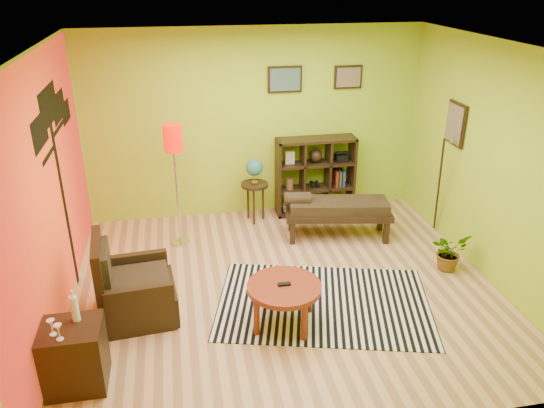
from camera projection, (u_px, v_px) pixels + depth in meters
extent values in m
plane|color=tan|center=(284.00, 287.00, 6.39)|extent=(5.00, 5.00, 0.00)
cube|color=#A1CC26|center=(254.00, 124.00, 7.84)|extent=(5.00, 0.04, 2.80)
cube|color=#A1CC26|center=(350.00, 291.00, 3.80)|extent=(5.00, 0.04, 2.80)
cube|color=#A1CC26|center=(46.00, 195.00, 5.40)|extent=(0.04, 4.50, 2.80)
cube|color=#A1CC26|center=(493.00, 165.00, 6.24)|extent=(0.04, 4.50, 2.80)
cube|color=white|center=(287.00, 47.00, 5.25)|extent=(5.00, 4.50, 0.04)
cube|color=#FF4718|center=(48.00, 195.00, 5.40)|extent=(0.01, 4.45, 2.75)
cube|color=black|center=(65.00, 205.00, 6.04)|extent=(0.01, 0.14, 2.10)
cube|color=black|center=(40.00, 132.00, 5.19)|extent=(0.01, 0.65, 0.32)
cube|color=black|center=(48.00, 106.00, 5.63)|extent=(0.01, 0.85, 0.40)
cube|color=black|center=(59.00, 107.00, 6.13)|extent=(0.01, 0.70, 0.32)
cube|color=black|center=(66.00, 112.00, 6.50)|extent=(0.01, 0.50, 0.26)
cube|color=black|center=(285.00, 79.00, 7.62)|extent=(0.50, 0.03, 0.38)
cube|color=slate|center=(285.00, 80.00, 7.60)|extent=(0.44, 0.01, 0.32)
cube|color=black|center=(348.00, 77.00, 7.78)|extent=(0.42, 0.03, 0.34)
cube|color=#8A765E|center=(349.00, 77.00, 7.76)|extent=(0.36, 0.01, 0.28)
cube|color=black|center=(456.00, 124.00, 6.94)|extent=(0.03, 0.44, 0.56)
cube|color=#8A765E|center=(454.00, 124.00, 6.93)|extent=(0.01, 0.38, 0.50)
cylinder|color=black|center=(439.00, 186.00, 7.27)|extent=(0.23, 0.34, 1.46)
cone|color=silver|center=(452.00, 137.00, 6.84)|extent=(0.08, 0.09, 0.16)
cube|color=silver|center=(324.00, 303.00, 6.08)|extent=(2.72, 2.13, 0.01)
cylinder|color=maroon|center=(284.00, 287.00, 5.56)|extent=(0.79, 0.79, 0.06)
cylinder|color=maroon|center=(310.00, 296.00, 5.84)|extent=(0.06, 0.06, 0.43)
cylinder|color=maroon|center=(265.00, 291.00, 5.92)|extent=(0.06, 0.06, 0.43)
cylinder|color=maroon|center=(304.00, 323.00, 5.40)|extent=(0.06, 0.06, 0.43)
cylinder|color=maroon|center=(257.00, 318.00, 5.48)|extent=(0.06, 0.06, 0.43)
cube|color=black|center=(284.00, 284.00, 5.54)|extent=(0.14, 0.06, 0.02)
cube|color=black|center=(140.00, 300.00, 5.83)|extent=(0.84, 0.83, 0.35)
cube|color=black|center=(101.00, 281.00, 5.61)|extent=(0.16, 0.76, 0.97)
cube|color=black|center=(141.00, 311.00, 5.46)|extent=(0.71, 0.15, 0.57)
cube|color=black|center=(137.00, 275.00, 6.10)|extent=(0.71, 0.15, 0.57)
cube|color=#F0BB70|center=(140.00, 282.00, 5.73)|extent=(0.67, 0.66, 0.12)
cube|color=#F0BB70|center=(106.00, 266.00, 5.55)|extent=(0.13, 0.57, 0.44)
cube|color=black|center=(75.00, 356.00, 4.79)|extent=(0.53, 0.48, 0.63)
cylinder|color=white|center=(75.00, 309.00, 4.71)|extent=(0.07, 0.07, 0.25)
cylinder|color=white|center=(72.00, 294.00, 4.64)|extent=(0.02, 0.02, 0.07)
cylinder|color=white|center=(53.00, 334.00, 4.57)|extent=(0.06, 0.06, 0.01)
cylinder|color=white|center=(52.00, 330.00, 4.55)|extent=(0.01, 0.01, 0.09)
cone|color=white|center=(51.00, 323.00, 4.52)|extent=(0.07, 0.07, 0.06)
cylinder|color=white|center=(60.00, 339.00, 4.51)|extent=(0.06, 0.06, 0.01)
cylinder|color=white|center=(59.00, 334.00, 4.49)|extent=(0.01, 0.01, 0.09)
cone|color=white|center=(58.00, 328.00, 4.46)|extent=(0.07, 0.07, 0.06)
cylinder|color=silver|center=(181.00, 242.00, 7.40)|extent=(0.26, 0.26, 0.03)
cylinder|color=silver|center=(177.00, 191.00, 7.08)|extent=(0.02, 0.02, 1.58)
cylinder|color=#DF0C00|center=(173.00, 138.00, 6.78)|extent=(0.25, 0.25, 0.35)
cylinder|color=black|center=(255.00, 185.00, 7.83)|extent=(0.40, 0.40, 0.04)
cylinder|color=black|center=(263.00, 202.00, 8.00)|extent=(0.03, 0.03, 0.57)
cylinder|color=black|center=(248.00, 201.00, 8.02)|extent=(0.03, 0.03, 0.57)
cylinder|color=black|center=(254.00, 207.00, 7.83)|extent=(0.03, 0.03, 0.57)
cylinder|color=gold|center=(255.00, 182.00, 7.81)|extent=(0.10, 0.10, 0.02)
cylinder|color=gold|center=(255.00, 178.00, 7.78)|extent=(0.02, 0.02, 0.10)
sphere|color=#1C59A7|center=(254.00, 167.00, 7.71)|extent=(0.25, 0.25, 0.25)
cube|color=black|center=(278.00, 178.00, 8.02)|extent=(0.04, 0.35, 1.20)
cube|color=black|center=(351.00, 173.00, 8.22)|extent=(0.04, 0.35, 1.20)
cube|color=black|center=(314.00, 210.00, 8.36)|extent=(1.20, 0.35, 0.04)
cube|color=black|center=(316.00, 140.00, 7.88)|extent=(1.20, 0.35, 0.04)
cube|color=black|center=(302.00, 177.00, 8.09)|extent=(0.03, 0.33, 1.12)
cube|color=black|center=(328.00, 175.00, 8.15)|extent=(0.03, 0.33, 1.12)
cube|color=black|center=(315.00, 188.00, 8.20)|extent=(1.12, 0.33, 0.03)
cube|color=black|center=(316.00, 164.00, 8.04)|extent=(1.12, 0.33, 0.03)
cylinder|color=#BBAA8C|center=(289.00, 208.00, 8.26)|extent=(0.20, 0.20, 0.07)
sphere|color=black|center=(316.00, 155.00, 7.98)|extent=(0.20, 0.20, 0.20)
cube|color=black|center=(341.00, 158.00, 8.08)|extent=(0.18, 0.15, 0.10)
cylinder|color=black|center=(312.00, 184.00, 8.17)|extent=(0.06, 0.12, 0.06)
cylinder|color=black|center=(317.00, 184.00, 8.18)|extent=(0.06, 0.12, 0.06)
ellipsoid|color=#384C26|center=(339.00, 204.00, 8.39)|extent=(0.18, 0.18, 0.09)
cylinder|color=brown|center=(290.00, 184.00, 8.09)|extent=(0.12, 0.12, 0.18)
cube|color=#BBAA8C|center=(290.00, 158.00, 7.92)|extent=(0.14, 0.03, 0.20)
cube|color=maroon|center=(336.00, 178.00, 8.20)|extent=(0.04, 0.18, 0.26)
cube|color=#1E4C1E|center=(339.00, 178.00, 8.21)|extent=(0.04, 0.18, 0.26)
cube|color=navy|center=(342.00, 178.00, 8.22)|extent=(0.04, 0.18, 0.26)
cube|color=black|center=(338.00, 213.00, 7.44)|extent=(1.54, 0.77, 0.08)
cube|color=#F0BB70|center=(339.00, 206.00, 7.40)|extent=(1.42, 0.69, 0.15)
cylinder|color=#F0BB70|center=(298.00, 199.00, 7.35)|extent=(0.39, 0.25, 0.19)
cube|color=black|center=(380.00, 219.00, 7.73)|extent=(0.08, 0.08, 0.33)
cube|color=black|center=(291.00, 220.00, 7.71)|extent=(0.08, 0.08, 0.33)
cube|color=black|center=(386.00, 233.00, 7.34)|extent=(0.08, 0.08, 0.33)
cube|color=black|center=(293.00, 233.00, 7.33)|extent=(0.08, 0.08, 0.33)
imported|color=#26661E|center=(448.00, 255.00, 6.70)|extent=(0.59, 0.62, 0.39)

